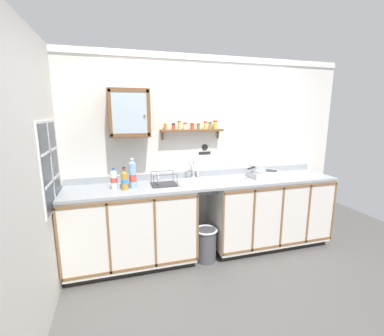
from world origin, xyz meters
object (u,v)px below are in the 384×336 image
at_px(wall_cabinet, 129,113).
at_px(bottle_water_blue_2, 133,175).
at_px(warning_sign, 205,149).
at_px(bottle_detergent_teal_3, 124,178).
at_px(bottle_opaque_white_1, 114,180).
at_px(trash_bin, 206,244).
at_px(sink, 199,183).
at_px(hot_plate_stove, 265,174).
at_px(dish_rack, 163,183).
at_px(saucepan, 258,168).
at_px(bottle_juice_amber_0, 125,180).

bearing_deg(wall_cabinet, bottle_water_blue_2, -90.35).
bearing_deg(wall_cabinet, warning_sign, 7.97).
bearing_deg(warning_sign, bottle_detergent_teal_3, -166.42).
distance_m(bottle_opaque_white_1, trash_bin, 1.35).
distance_m(sink, bottle_opaque_white_1, 1.01).
bearing_deg(trash_bin, bottle_water_blue_2, 171.38).
xyz_separation_m(hot_plate_stove, dish_rack, (-1.35, -0.01, -0.01)).
height_order(dish_rack, trash_bin, dish_rack).
relative_size(bottle_detergent_teal_3, trash_bin, 0.56).
height_order(saucepan, trash_bin, saucepan).
height_order(saucepan, bottle_opaque_white_1, bottle_opaque_white_1).
xyz_separation_m(sink, bottle_opaque_white_1, (-1.00, -0.06, 0.13)).
xyz_separation_m(bottle_juice_amber_0, warning_sign, (1.04, 0.36, 0.25)).
relative_size(hot_plate_stove, bottle_detergent_teal_3, 1.76).
xyz_separation_m(bottle_juice_amber_0, wall_cabinet, (0.09, 0.23, 0.71)).
distance_m(saucepan, bottle_juice_amber_0, 1.69).
distance_m(bottle_water_blue_2, wall_cabinet, 0.69).
bearing_deg(saucepan, bottle_detergent_teal_3, 179.96).
relative_size(wall_cabinet, warning_sign, 2.45).
bearing_deg(bottle_water_blue_2, trash_bin, -8.62).
bearing_deg(saucepan, sink, 179.69).
bearing_deg(trash_bin, hot_plate_stove, 10.26).
bearing_deg(sink, saucepan, -0.31).
height_order(sink, bottle_water_blue_2, bottle_water_blue_2).
height_order(bottle_juice_amber_0, wall_cabinet, wall_cabinet).
bearing_deg(dish_rack, bottle_water_blue_2, -177.02).
xyz_separation_m(saucepan, bottle_detergent_teal_3, (-1.69, 0.00, -0.02)).
xyz_separation_m(saucepan, warning_sign, (-0.65, 0.25, 0.23)).
relative_size(sink, bottle_opaque_white_1, 2.27).
bearing_deg(sink, bottle_opaque_white_1, -176.37).
height_order(saucepan, bottle_water_blue_2, bottle_water_blue_2).
bearing_deg(warning_sign, trash_bin, -105.41).
distance_m(bottle_juice_amber_0, trash_bin, 1.26).
relative_size(sink, saucepan, 1.69).
distance_m(bottle_opaque_white_1, bottle_detergent_teal_3, 0.13).
xyz_separation_m(warning_sign, trash_bin, (-0.12, -0.43, -1.11)).
bearing_deg(bottle_detergent_teal_3, bottle_water_blue_2, -28.94).
relative_size(hot_plate_stove, saucepan, 1.25).
relative_size(bottle_detergent_teal_3, warning_sign, 1.08).
bearing_deg(bottle_opaque_white_1, sink, 3.63).
relative_size(bottle_opaque_white_1, trash_bin, 0.59).
distance_m(bottle_opaque_white_1, dish_rack, 0.55).
distance_m(saucepan, warning_sign, 0.73).
relative_size(bottle_juice_amber_0, dish_rack, 0.81).
distance_m(hot_plate_stove, warning_sign, 0.86).
height_order(bottle_juice_amber_0, dish_rack, bottle_juice_amber_0).
bearing_deg(sink, wall_cabinet, 171.77).
bearing_deg(bottle_juice_amber_0, sink, 7.22).
relative_size(hot_plate_stove, bottle_juice_amber_0, 1.73).
relative_size(saucepan, bottle_detergent_teal_3, 1.41).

